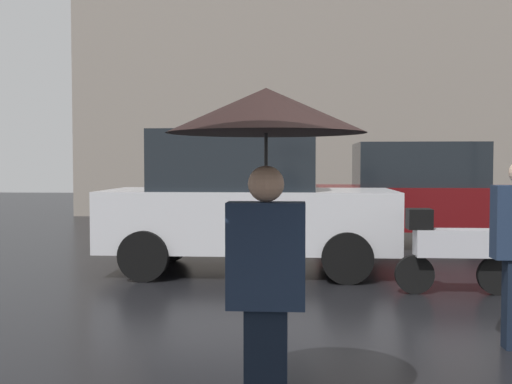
# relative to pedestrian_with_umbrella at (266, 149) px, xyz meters

# --- Properties ---
(pedestrian_with_umbrella) EXTENTS (1.11, 1.11, 1.96)m
(pedestrian_with_umbrella) POSITION_rel_pedestrian_with_umbrella_xyz_m (0.00, 0.00, 0.00)
(pedestrian_with_umbrella) COLOR black
(pedestrian_with_umbrella) RESTS_ON ground
(parked_scooter) EXTENTS (1.42, 0.32, 1.23)m
(parked_scooter) POSITION_rel_pedestrian_with_umbrella_xyz_m (1.99, 4.01, -1.07)
(parked_scooter) COLOR black
(parked_scooter) RESTS_ON ground
(parked_car_left) EXTENTS (4.07, 1.91, 2.00)m
(parked_car_left) POSITION_rel_pedestrian_with_umbrella_xyz_m (-0.58, 5.43, -0.62)
(parked_car_left) COLOR silver
(parked_car_left) RESTS_ON ground
(parked_car_right) EXTENTS (4.16, 2.05, 1.93)m
(parked_car_right) POSITION_rel_pedestrian_with_umbrella_xyz_m (2.55, 8.54, -0.65)
(parked_car_right) COLOR #590C0F
(parked_car_right) RESTS_ON ground
(building_block) EXTENTS (15.28, 2.44, 12.05)m
(building_block) POSITION_rel_pedestrian_with_umbrella_xyz_m (1.27, 15.66, 4.40)
(building_block) COLOR gray
(building_block) RESTS_ON ground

